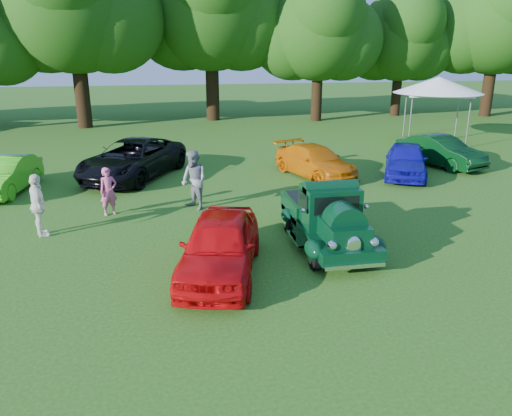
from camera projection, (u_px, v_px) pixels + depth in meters
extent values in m
plane|color=#265112|center=(293.00, 256.00, 12.71)|extent=(120.00, 120.00, 0.00)
cylinder|color=black|center=(315.00, 256.00, 11.87)|extent=(0.20, 0.66, 0.66)
cylinder|color=black|center=(374.00, 251.00, 12.13)|extent=(0.20, 0.66, 0.66)
cylinder|color=black|center=(289.00, 221.00, 14.26)|extent=(0.20, 0.66, 0.66)
cylinder|color=black|center=(338.00, 218.00, 14.52)|extent=(0.20, 0.66, 0.66)
cube|color=black|center=(327.00, 229.00, 13.21)|extent=(1.54, 4.03, 0.30)
cube|color=black|center=(344.00, 232.00, 11.97)|extent=(0.99, 1.30, 0.56)
cube|color=black|center=(330.00, 207.00, 12.90)|extent=(1.40, 1.03, 1.08)
cube|color=black|center=(337.00, 205.00, 12.38)|extent=(1.17, 0.05, 0.47)
cube|color=black|center=(314.00, 206.00, 14.29)|extent=(1.54, 1.84, 0.52)
cube|color=black|center=(314.00, 198.00, 14.21)|extent=(1.33, 1.61, 0.04)
ellipsoid|color=black|center=(314.00, 249.00, 11.81)|extent=(0.44, 0.77, 0.44)
ellipsoid|color=black|center=(375.00, 245.00, 12.08)|extent=(0.44, 0.77, 0.44)
ellipsoid|color=black|center=(287.00, 215.00, 14.20)|extent=(0.34, 0.65, 0.38)
ellipsoid|color=black|center=(341.00, 212.00, 14.48)|extent=(0.34, 0.65, 0.38)
ellipsoid|color=white|center=(354.00, 247.00, 11.38)|extent=(0.36, 0.11, 0.53)
sphere|color=white|center=(332.00, 245.00, 11.33)|extent=(0.25, 0.25, 0.25)
sphere|color=white|center=(374.00, 242.00, 11.51)|extent=(0.25, 0.25, 0.25)
cube|color=white|center=(355.00, 266.00, 11.38)|extent=(1.45, 0.10, 0.10)
cube|color=white|center=(305.00, 208.00, 15.26)|extent=(1.45, 0.10, 0.10)
imported|color=#C0080A|center=(220.00, 245.00, 11.51)|extent=(2.65, 4.44, 1.42)
imported|color=green|center=(5.00, 175.00, 18.01)|extent=(1.88, 4.04, 1.28)
imported|color=black|center=(133.00, 159.00, 20.02)|extent=(4.74, 6.04, 1.53)
imported|color=#CE6607|center=(315.00, 161.00, 20.27)|extent=(3.02, 4.59, 1.24)
imported|color=#100D98|center=(406.00, 160.00, 20.24)|extent=(3.18, 4.28, 1.36)
imported|color=black|center=(440.00, 151.00, 22.02)|extent=(2.75, 4.28, 1.33)
imported|color=#D05584|center=(109.00, 191.00, 15.58)|extent=(0.66, 0.58, 1.52)
imported|color=gray|center=(194.00, 180.00, 16.06)|extent=(1.12, 1.18, 1.93)
imported|color=white|center=(38.00, 206.00, 13.77)|extent=(0.76, 1.13, 1.78)
cube|color=white|center=(437.00, 94.00, 26.93)|extent=(4.14, 4.14, 0.13)
cone|color=white|center=(438.00, 85.00, 26.78)|extent=(6.07, 6.07, 0.85)
cylinder|color=slate|center=(410.00, 122.00, 26.24)|extent=(0.06, 0.06, 2.56)
cylinder|color=slate|center=(405.00, 115.00, 28.94)|extent=(0.06, 0.06, 2.56)
cylinder|color=slate|center=(468.00, 123.00, 25.74)|extent=(0.06, 0.06, 2.56)
cylinder|color=slate|center=(457.00, 116.00, 28.44)|extent=(0.06, 0.06, 2.56)
cylinder|color=black|center=(82.00, 91.00, 31.99)|extent=(0.93, 0.93, 4.66)
sphere|color=#17420E|center=(72.00, 2.00, 30.35)|extent=(8.51, 8.51, 8.51)
cylinder|color=black|center=(212.00, 87.00, 35.37)|extent=(0.93, 0.93, 4.65)
sphere|color=#17420E|center=(210.00, 7.00, 33.73)|extent=(8.50, 8.50, 8.50)
cylinder|color=black|center=(317.00, 94.00, 35.15)|extent=(0.75, 0.75, 3.77)
sphere|color=#17420E|center=(319.00, 29.00, 33.82)|extent=(6.89, 6.89, 6.89)
cylinder|color=black|center=(396.00, 92.00, 37.85)|extent=(0.70, 0.70, 3.52)
sphere|color=#17420E|center=(401.00, 36.00, 36.61)|extent=(6.44, 6.44, 6.44)
cylinder|color=black|center=(488.00, 88.00, 37.41)|extent=(0.84, 0.84, 4.19)
sphere|color=#17420E|center=(498.00, 20.00, 35.93)|extent=(7.67, 7.67, 7.67)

